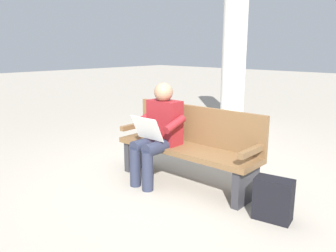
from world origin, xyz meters
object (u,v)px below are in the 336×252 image
(person_seated, at_px, (158,130))
(backpack, at_px, (273,199))
(support_pillar, at_px, (234,48))
(bench_near, at_px, (189,145))

(person_seated, distance_m, backpack, 1.51)
(support_pillar, bearing_deg, person_seated, 109.11)
(support_pillar, bearing_deg, backpack, 127.96)
(bench_near, distance_m, backpack, 1.21)
(person_seated, bearing_deg, bench_near, -140.42)
(backpack, distance_m, support_pillar, 4.50)
(bench_near, height_order, support_pillar, support_pillar)
(person_seated, height_order, backpack, person_seated)
(person_seated, bearing_deg, backpack, -179.24)
(person_seated, distance_m, support_pillar, 3.76)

